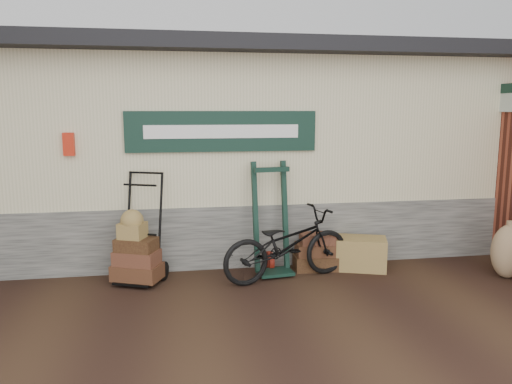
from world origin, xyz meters
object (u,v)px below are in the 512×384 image
(porter_trolley, at_px, (142,226))
(bicycle, at_px, (287,241))
(green_barrow, at_px, (272,218))
(suitcase_stack, at_px, (315,251))
(wicker_hamper, at_px, (361,253))

(porter_trolley, height_order, bicycle, porter_trolley)
(green_barrow, bearing_deg, suitcase_stack, -2.92)
(green_barrow, relative_size, suitcase_stack, 2.59)
(suitcase_stack, bearing_deg, wicker_hamper, -8.09)
(porter_trolley, xyz_separation_m, suitcase_stack, (2.39, 0.06, -0.47))
(suitcase_stack, height_order, bicycle, bicycle)
(wicker_hamper, relative_size, bicycle, 0.38)
(suitcase_stack, bearing_deg, green_barrow, -175.91)
(porter_trolley, height_order, green_barrow, green_barrow)
(wicker_hamper, distance_m, bicycle, 1.21)
(green_barrow, height_order, bicycle, green_barrow)
(suitcase_stack, xyz_separation_m, bicycle, (-0.50, -0.35, 0.27))
(suitcase_stack, relative_size, wicker_hamper, 0.86)
(bicycle, bearing_deg, suitcase_stack, -69.09)
(green_barrow, height_order, wicker_hamper, green_barrow)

